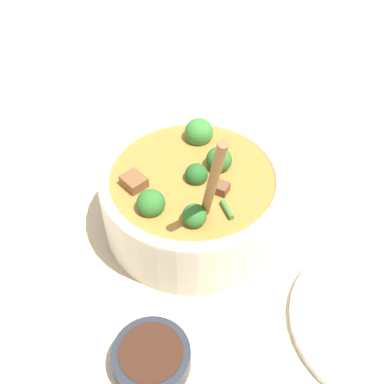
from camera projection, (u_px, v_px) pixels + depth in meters
name	position (u px, v px, depth m)	size (l,w,h in m)	color
ground_plane	(192.00, 223.00, 0.74)	(4.00, 4.00, 0.00)	#C6B293
stew_bowl	(192.00, 196.00, 0.70)	(0.26, 0.26, 0.27)	beige
condiment_bowl	(152.00, 357.00, 0.57)	(0.09, 0.09, 0.03)	#232833
empty_plate	(384.00, 322.00, 0.62)	(0.24, 0.24, 0.02)	silver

